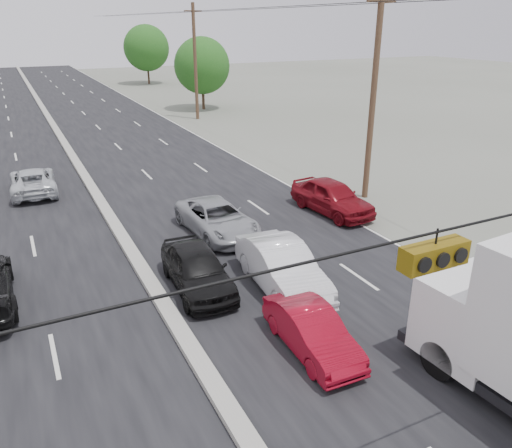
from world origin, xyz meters
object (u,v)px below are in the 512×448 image
object	(u,v)px
utility_pole_right_c	(195,62)
tree_right_far	(146,48)
queue_car_a	(197,269)
queue_car_c	(217,219)
utility_pole_right_b	(373,96)
red_sedan	(312,331)
queue_car_e	(332,197)
queue_car_b	(282,268)
tree_right_mid	(202,66)
oncoming_far	(33,181)

from	to	relation	value
utility_pole_right_c	tree_right_far	distance (m)	30.20
queue_car_a	queue_car_c	distance (m)	4.73
utility_pole_right_b	utility_pole_right_c	size ratio (longest dim) A/B	1.00
utility_pole_right_c	queue_car_c	distance (m)	27.90
red_sedan	queue_car_e	xyz separation A→B (m)	(6.60, 8.68, 0.18)
queue_car_a	queue_car_b	world-z (taller)	queue_car_b
queue_car_b	utility_pole_right_b	bearing A→B (deg)	41.52
utility_pole_right_c	tree_right_far	world-z (taller)	utility_pole_right_c
queue_car_a	queue_car_b	bearing A→B (deg)	-23.30
queue_car_a	queue_car_c	bearing A→B (deg)	62.63
tree_right_mid	queue_car_c	world-z (taller)	tree_right_mid
utility_pole_right_c	oncoming_far	world-z (taller)	utility_pole_right_c
utility_pole_right_c	queue_car_b	bearing A→B (deg)	-105.18
queue_car_a	queue_car_e	distance (m)	9.14
red_sedan	oncoming_far	size ratio (longest dim) A/B	0.78
tree_right_far	queue_car_c	xyz separation A→B (m)	(-12.20, -56.14, -4.28)
tree_right_far	red_sedan	bearing A→B (deg)	-101.33
utility_pole_right_b	queue_car_b	xyz separation A→B (m)	(-8.54, -6.48, -4.32)
utility_pole_right_c	queue_car_e	world-z (taller)	utility_pole_right_c
red_sedan	queue_car_b	xyz separation A→B (m)	(0.96, 3.38, 0.18)
utility_pole_right_b	tree_right_far	size ratio (longest dim) A/B	1.23
queue_car_e	tree_right_far	bearing A→B (deg)	77.86
queue_car_b	queue_car_e	bearing A→B (deg)	47.54
tree_right_far	queue_car_a	world-z (taller)	tree_right_far
queue_car_a	queue_car_e	size ratio (longest dim) A/B	0.94
queue_car_c	utility_pole_right_b	bearing A→B (deg)	4.33
red_sedan	queue_car_c	xyz separation A→B (m)	(0.80, 8.72, 0.07)
tree_right_far	queue_car_b	world-z (taller)	tree_right_far
red_sedan	oncoming_far	bearing A→B (deg)	109.75
utility_pole_right_b	tree_right_far	world-z (taller)	utility_pole_right_b
queue_car_c	utility_pole_right_c	bearing A→B (deg)	68.45
queue_car_c	oncoming_far	xyz separation A→B (m)	(-6.62, 9.42, -0.02)
utility_pole_right_b	queue_car_e	size ratio (longest dim) A/B	2.16
tree_right_far	queue_car_b	distance (m)	62.79
queue_car_a	queue_car_c	size ratio (longest dim) A/B	0.89
red_sedan	queue_car_b	size ratio (longest dim) A/B	0.77
queue_car_a	queue_car_b	size ratio (longest dim) A/B	0.91
utility_pole_right_b	tree_right_mid	bearing A→B (deg)	85.24
red_sedan	queue_car_a	size ratio (longest dim) A/B	0.85
utility_pole_right_c	queue_car_c	xyz separation A→B (m)	(-8.70, -26.14, -4.43)
utility_pole_right_c	red_sedan	world-z (taller)	utility_pole_right_c
tree_right_mid	queue_car_a	world-z (taller)	tree_right_mid
queue_car_b	queue_car_a	bearing A→B (deg)	157.90
queue_car_a	oncoming_far	xyz separation A→B (m)	(-4.22, 13.49, -0.08)
red_sedan	oncoming_far	world-z (taller)	oncoming_far
tree_right_mid	queue_car_e	size ratio (longest dim) A/B	1.54
utility_pole_right_c	queue_car_c	bearing A→B (deg)	-108.41
tree_right_mid	queue_car_e	xyz separation A→B (m)	(-5.40, -31.18, -3.55)
tree_right_mid	tree_right_far	size ratio (longest dim) A/B	0.88
tree_right_mid	queue_car_a	bearing A→B (deg)	-111.12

